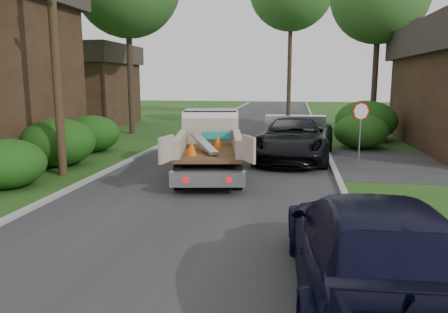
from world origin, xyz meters
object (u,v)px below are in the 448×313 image
Objects in this scene: utility_pole at (54,24)px; house_left_far at (79,84)px; navy_suv at (372,249)px; flatbed_truck at (210,139)px; black_pickup at (295,138)px; stop_sign at (361,119)px.

house_left_far is (-8.02, 17.02, -2.12)m from utility_pole.
flatbed_truck is at bearing -67.69° from navy_suv.
house_left_far reaches higher than black_pickup.
flatbed_truck is at bearing -130.49° from black_pickup.
house_left_far reaches higher than stop_sign.
flatbed_truck is at bearing 16.92° from utility_pole.
black_pickup is at bearing -37.93° from house_left_far.
utility_pole reaches higher than flatbed_truck.
stop_sign is 6.20m from flatbed_truck.
house_left_far is 20.34m from flatbed_truck.
utility_pole is at bearing -41.97° from navy_suv.
utility_pole is at bearing -64.77° from house_left_far.
stop_sign is 0.38× the size of black_pickup.
stop_sign is 0.25× the size of utility_pole.
navy_suv is at bearing -39.32° from utility_pole.
house_left_far is 30.17m from navy_suv.
black_pickup is (-2.57, 0.43, -0.88)m from stop_sign.
flatbed_truck is 1.05× the size of navy_suv.
navy_suv is at bearing -54.90° from house_left_far.
utility_pole is at bearing -145.23° from black_pickup.
house_left_far is 1.30× the size of navy_suv.
black_pickup is at bearing 28.77° from utility_pole.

